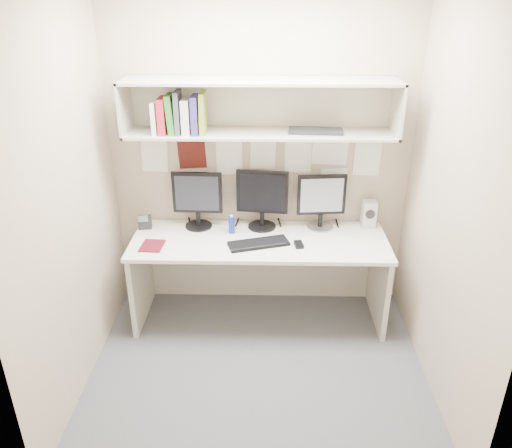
{
  "coord_description": "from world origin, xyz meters",
  "views": [
    {
      "loc": [
        0.05,
        -2.83,
        2.5
      ],
      "look_at": [
        -0.02,
        0.35,
        1.0
      ],
      "focal_mm": 35.0,
      "sensor_mm": 36.0,
      "label": 1
    }
  ],
  "objects_px": {
    "monitor_left": "(197,198)",
    "maroon_notebook": "(152,246)",
    "monitor_center": "(262,197)",
    "keyboard": "(259,244)",
    "monitor_right": "(321,199)",
    "speaker": "(369,214)",
    "desk": "(259,278)",
    "desk_phone": "(145,222)"
  },
  "relations": [
    {
      "from": "monitor_center",
      "to": "monitor_right",
      "type": "xyz_separation_m",
      "value": [
        0.47,
        0.0,
        -0.01
      ]
    },
    {
      "from": "monitor_left",
      "to": "keyboard",
      "type": "relative_size",
      "value": 1.01
    },
    {
      "from": "keyboard",
      "to": "desk_phone",
      "type": "bearing_deg",
      "value": 145.83
    },
    {
      "from": "maroon_notebook",
      "to": "monitor_left",
      "type": "bearing_deg",
      "value": 53.38
    },
    {
      "from": "monitor_center",
      "to": "keyboard",
      "type": "height_order",
      "value": "monitor_center"
    },
    {
      "from": "monitor_center",
      "to": "maroon_notebook",
      "type": "relative_size",
      "value": 2.4
    },
    {
      "from": "desk",
      "to": "keyboard",
      "type": "distance_m",
      "value": 0.39
    },
    {
      "from": "monitor_right",
      "to": "desk_phone",
      "type": "height_order",
      "value": "monitor_right"
    },
    {
      "from": "monitor_left",
      "to": "monitor_right",
      "type": "distance_m",
      "value": 1.0
    },
    {
      "from": "desk_phone",
      "to": "monitor_left",
      "type": "bearing_deg",
      "value": -5.4
    },
    {
      "from": "speaker",
      "to": "maroon_notebook",
      "type": "xyz_separation_m",
      "value": [
        -1.7,
        -0.4,
        -0.11
      ]
    },
    {
      "from": "desk_phone",
      "to": "speaker",
      "type": "bearing_deg",
      "value": -8.34
    },
    {
      "from": "keyboard",
      "to": "speaker",
      "type": "bearing_deg",
      "value": 4.41
    },
    {
      "from": "monitor_center",
      "to": "maroon_notebook",
      "type": "xyz_separation_m",
      "value": [
        -0.83,
        -0.37,
        -0.26
      ]
    },
    {
      "from": "keyboard",
      "to": "desk_phone",
      "type": "relative_size",
      "value": 3.59
    },
    {
      "from": "speaker",
      "to": "desk_phone",
      "type": "bearing_deg",
      "value": -178.68
    },
    {
      "from": "speaker",
      "to": "maroon_notebook",
      "type": "distance_m",
      "value": 1.75
    },
    {
      "from": "monitor_right",
      "to": "keyboard",
      "type": "relative_size",
      "value": 0.98
    },
    {
      "from": "keyboard",
      "to": "monitor_left",
      "type": "bearing_deg",
      "value": 129.82
    },
    {
      "from": "monitor_center",
      "to": "speaker",
      "type": "relative_size",
      "value": 2.19
    },
    {
      "from": "monitor_left",
      "to": "maroon_notebook",
      "type": "height_order",
      "value": "monitor_left"
    },
    {
      "from": "speaker",
      "to": "desk_phone",
      "type": "relative_size",
      "value": 1.73
    },
    {
      "from": "keyboard",
      "to": "speaker",
      "type": "height_order",
      "value": "speaker"
    },
    {
      "from": "monitor_left",
      "to": "maroon_notebook",
      "type": "relative_size",
      "value": 2.31
    },
    {
      "from": "desk",
      "to": "speaker",
      "type": "distance_m",
      "value": 1.04
    },
    {
      "from": "monitor_right",
      "to": "speaker",
      "type": "height_order",
      "value": "monitor_right"
    },
    {
      "from": "monitor_right",
      "to": "desk_phone",
      "type": "xyz_separation_m",
      "value": [
        -1.43,
        -0.04,
        -0.2
      ]
    },
    {
      "from": "monitor_center",
      "to": "monitor_right",
      "type": "height_order",
      "value": "monitor_center"
    },
    {
      "from": "monitor_center",
      "to": "desk",
      "type": "bearing_deg",
      "value": -87.03
    },
    {
      "from": "desk_phone",
      "to": "keyboard",
      "type": "bearing_deg",
      "value": -27.46
    },
    {
      "from": "monitor_center",
      "to": "desk_phone",
      "type": "height_order",
      "value": "monitor_center"
    },
    {
      "from": "keyboard",
      "to": "maroon_notebook",
      "type": "xyz_separation_m",
      "value": [
        -0.81,
        -0.04,
        -0.01
      ]
    },
    {
      "from": "monitor_center",
      "to": "maroon_notebook",
      "type": "bearing_deg",
      "value": -148.96
    },
    {
      "from": "monitor_left",
      "to": "monitor_right",
      "type": "height_order",
      "value": "monitor_left"
    },
    {
      "from": "monitor_left",
      "to": "maroon_notebook",
      "type": "xyz_separation_m",
      "value": [
        -0.31,
        -0.37,
        -0.25
      ]
    },
    {
      "from": "monitor_right",
      "to": "desk_phone",
      "type": "bearing_deg",
      "value": 176.02
    },
    {
      "from": "keyboard",
      "to": "desk",
      "type": "bearing_deg",
      "value": 69.78
    },
    {
      "from": "desk",
      "to": "speaker",
      "type": "bearing_deg",
      "value": 15.86
    },
    {
      "from": "monitor_left",
      "to": "monitor_right",
      "type": "xyz_separation_m",
      "value": [
        1.0,
        0.0,
        -0.01
      ]
    },
    {
      "from": "monitor_left",
      "to": "keyboard",
      "type": "height_order",
      "value": "monitor_left"
    },
    {
      "from": "maroon_notebook",
      "to": "desk_phone",
      "type": "relative_size",
      "value": 1.57
    },
    {
      "from": "monitor_left",
      "to": "maroon_notebook",
      "type": "distance_m",
      "value": 0.54
    }
  ]
}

